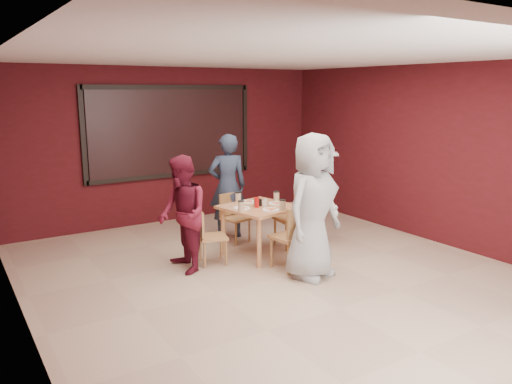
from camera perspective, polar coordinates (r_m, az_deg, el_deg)
floor at (r=6.60m, az=2.87°, el=-9.72°), size 7.00×7.00×0.00m
window_blinds at (r=9.21m, az=-9.64°, el=6.80°), size 3.00×0.02×1.50m
dining_table at (r=7.25m, az=0.41°, el=-2.30°), size 1.11×1.11×0.90m
chair_front at (r=6.72m, az=4.31°, el=-4.78°), size 0.47×0.47×0.90m
chair_back at (r=7.99m, az=-2.65°, el=-2.58°), size 0.45×0.45×0.78m
chair_left at (r=6.98m, az=-5.50°, el=-4.76°), size 0.46×0.46×0.78m
chair_right at (r=7.74m, az=4.48°, el=-2.53°), size 0.48×0.48×0.90m
diner_front at (r=6.40m, az=6.46°, el=-1.66°), size 1.06×0.85×1.88m
diner_back at (r=8.15m, az=-3.27°, el=0.68°), size 0.72×0.58×1.71m
diner_left at (r=6.66m, az=-8.40°, el=-2.55°), size 0.65×0.81×1.57m
diner_right at (r=7.98m, az=7.22°, el=0.06°), size 0.82×1.16×1.63m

